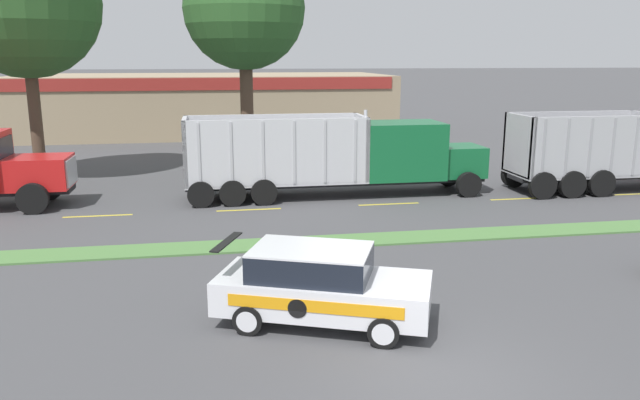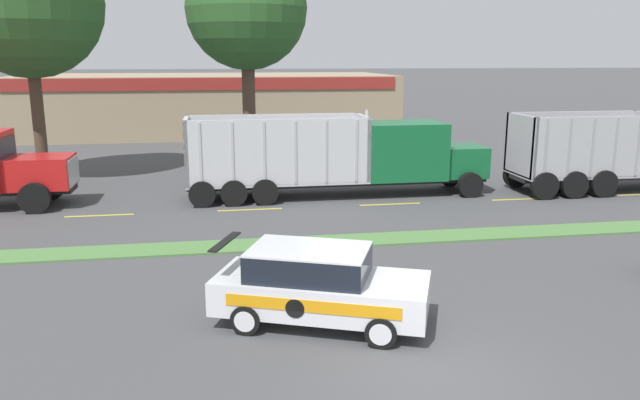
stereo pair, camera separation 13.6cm
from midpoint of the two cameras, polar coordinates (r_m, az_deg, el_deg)
name	(u,v)px [view 2 (the right image)]	position (r m, az deg, el deg)	size (l,w,h in m)	color
ground_plane	(435,377)	(11.71, 10.84, -15.65)	(600.00, 600.00, 0.00)	#474749
grass_verge	(342,241)	(19.25, 2.21, -3.76)	(120.00, 1.27, 0.06)	#517F42
centre_line_3	(99,215)	(23.74, -19.38, -1.34)	(2.40, 0.14, 0.01)	yellow
centre_line_4	(250,210)	(23.39, -6.25, -0.88)	(2.40, 0.14, 0.01)	yellow
centre_line_5	(390,204)	(24.27, 6.58, -0.38)	(2.40, 0.14, 0.01)	yellow
centre_line_6	(520,199)	(26.25, 17.99, 0.08)	(2.40, 0.14, 0.01)	yellow
dump_truck_mid	(365,157)	(25.55, 4.33, 3.91)	(12.27, 2.57, 3.55)	black
rally_car	(318,285)	(13.31, 0.11, -7.77)	(4.85, 3.40, 1.69)	white
store_building_backdrop	(208,103)	(48.57, -10.11, 8.70)	(27.06, 12.10, 4.27)	#9E896B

